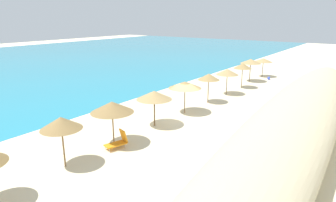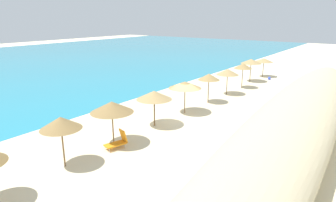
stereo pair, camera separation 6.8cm
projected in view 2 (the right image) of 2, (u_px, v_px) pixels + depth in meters
The scene contains 13 objects.
ground_plane at pixel (184, 117), 23.72m from camera, with size 160.00×160.00×0.00m, color beige.
dune_ridge at pixel (297, 118), 19.17m from camera, with size 43.20×4.77×2.84m, color beige.
beach_umbrella_2 at pixel (61, 123), 15.32m from camera, with size 2.16×2.16×2.80m.
beach_umbrella_3 at pixel (112, 107), 18.01m from camera, with size 2.63×2.63×2.81m.
beach_umbrella_4 at pixel (154, 95), 21.28m from camera, with size 2.57×2.57×2.64m.
beach_umbrella_5 at pixel (185, 85), 24.16m from camera, with size 2.67×2.67×2.67m.
beach_umbrella_6 at pixel (209, 77), 27.08m from camera, with size 1.99×1.99×2.75m.
beach_umbrella_7 at pixel (228, 72), 30.07m from camera, with size 2.25×2.25×2.65m.
beach_umbrella_8 at pixel (243, 66), 32.78m from camera, with size 1.98×1.98×2.79m.
beach_umbrella_9 at pixel (251, 61), 36.05m from camera, with size 2.48×2.48×2.79m.
beach_umbrella_10 at pixel (264, 60), 39.04m from camera, with size 2.32×2.32×2.46m.
lounge_chair_0 at pixel (118, 141), 18.14m from camera, with size 1.48×1.01×1.10m.
beach_ball at pixel (269, 78), 37.86m from camera, with size 0.37×0.37×0.37m, color blue.
Camera 2 is at (-18.94, -12.13, 7.74)m, focal length 31.90 mm.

